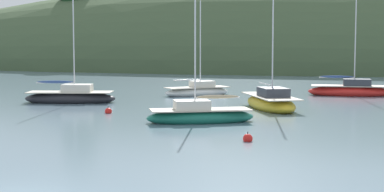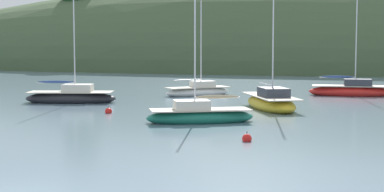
{
  "view_description": "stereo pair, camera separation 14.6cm",
  "coord_description": "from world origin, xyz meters",
  "px_view_note": "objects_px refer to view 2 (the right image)",
  "views": [
    {
      "loc": [
        9.36,
        -15.43,
        4.47
      ],
      "look_at": [
        0.0,
        20.0,
        1.2
      ],
      "focal_mm": 57.66,
      "sensor_mm": 36.0,
      "label": 1
    },
    {
      "loc": [
        9.5,
        -15.39,
        4.47
      ],
      "look_at": [
        0.0,
        20.0,
        1.2
      ],
      "focal_mm": 57.66,
      "sensor_mm": 36.0,
      "label": 2
    }
  ],
  "objects_px": {
    "sailboat_cream_ketch": "(200,116)",
    "sailboat_red_portside": "(351,90)",
    "sailboat_blue_center": "(271,102)",
    "mooring_buoy_inner": "(247,139)",
    "sailboat_white_near": "(71,97)",
    "mooring_buoy_channel": "(108,111)",
    "sailboat_navy_dinghy": "(198,91)"
  },
  "relations": [
    {
      "from": "sailboat_cream_ketch",
      "to": "sailboat_red_portside",
      "type": "height_order",
      "value": "sailboat_red_portside"
    },
    {
      "from": "sailboat_blue_center",
      "to": "sailboat_red_portside",
      "type": "bearing_deg",
      "value": 66.72
    },
    {
      "from": "mooring_buoy_inner",
      "to": "sailboat_white_near",
      "type": "bearing_deg",
      "value": 137.84
    },
    {
      "from": "sailboat_white_near",
      "to": "mooring_buoy_channel",
      "type": "height_order",
      "value": "sailboat_white_near"
    },
    {
      "from": "sailboat_white_near",
      "to": "sailboat_red_portside",
      "type": "height_order",
      "value": "sailboat_red_portside"
    },
    {
      "from": "sailboat_cream_ketch",
      "to": "sailboat_red_portside",
      "type": "bearing_deg",
      "value": 67.87
    },
    {
      "from": "sailboat_white_near",
      "to": "sailboat_navy_dinghy",
      "type": "relative_size",
      "value": 1.1
    },
    {
      "from": "sailboat_white_near",
      "to": "mooring_buoy_channel",
      "type": "relative_size",
      "value": 16.32
    },
    {
      "from": "sailboat_cream_ketch",
      "to": "sailboat_red_portside",
      "type": "xyz_separation_m",
      "value": [
        7.93,
        19.5,
        0.04
      ]
    },
    {
      "from": "sailboat_navy_dinghy",
      "to": "mooring_buoy_channel",
      "type": "height_order",
      "value": "sailboat_navy_dinghy"
    },
    {
      "from": "sailboat_navy_dinghy",
      "to": "sailboat_blue_center",
      "type": "bearing_deg",
      "value": -50.02
    },
    {
      "from": "mooring_buoy_inner",
      "to": "sailboat_navy_dinghy",
      "type": "bearing_deg",
      "value": 109.75
    },
    {
      "from": "mooring_buoy_inner",
      "to": "mooring_buoy_channel",
      "type": "distance_m",
      "value": 13.23
    },
    {
      "from": "sailboat_red_portside",
      "to": "sailboat_navy_dinghy",
      "type": "bearing_deg",
      "value": -165.46
    },
    {
      "from": "sailboat_cream_ketch",
      "to": "mooring_buoy_channel",
      "type": "height_order",
      "value": "sailboat_cream_ketch"
    },
    {
      "from": "sailboat_cream_ketch",
      "to": "mooring_buoy_inner",
      "type": "distance_m",
      "value": 6.83
    },
    {
      "from": "mooring_buoy_inner",
      "to": "mooring_buoy_channel",
      "type": "height_order",
      "value": "same"
    },
    {
      "from": "sailboat_red_portside",
      "to": "sailboat_cream_ketch",
      "type": "bearing_deg",
      "value": -112.13
    },
    {
      "from": "mooring_buoy_channel",
      "to": "mooring_buoy_inner",
      "type": "bearing_deg",
      "value": -39.62
    },
    {
      "from": "sailboat_red_portside",
      "to": "mooring_buoy_inner",
      "type": "distance_m",
      "value": 25.63
    },
    {
      "from": "sailboat_cream_ketch",
      "to": "mooring_buoy_channel",
      "type": "distance_m",
      "value": 7.06
    },
    {
      "from": "sailboat_navy_dinghy",
      "to": "sailboat_cream_ketch",
      "type": "bearing_deg",
      "value": -75.34
    },
    {
      "from": "sailboat_white_near",
      "to": "mooring_buoy_inner",
      "type": "distance_m",
      "value": 20.81
    },
    {
      "from": "sailboat_blue_center",
      "to": "mooring_buoy_channel",
      "type": "relative_size",
      "value": 17.71
    },
    {
      "from": "sailboat_red_portside",
      "to": "mooring_buoy_channel",
      "type": "xyz_separation_m",
      "value": [
        -14.46,
        -16.83,
        -0.29
      ]
    },
    {
      "from": "sailboat_red_portside",
      "to": "sailboat_blue_center",
      "type": "bearing_deg",
      "value": -113.28
    },
    {
      "from": "sailboat_navy_dinghy",
      "to": "mooring_buoy_channel",
      "type": "xyz_separation_m",
      "value": [
        -2.26,
        -13.67,
        -0.24
      ]
    },
    {
      "from": "sailboat_red_portside",
      "to": "sailboat_blue_center",
      "type": "relative_size",
      "value": 0.97
    },
    {
      "from": "sailboat_blue_center",
      "to": "sailboat_cream_ketch",
      "type": "bearing_deg",
      "value": -110.37
    },
    {
      "from": "sailboat_red_portside",
      "to": "sailboat_navy_dinghy",
      "type": "relative_size",
      "value": 1.16
    },
    {
      "from": "sailboat_white_near",
      "to": "sailboat_navy_dinghy",
      "type": "distance_m",
      "value": 11.06
    },
    {
      "from": "sailboat_white_near",
      "to": "mooring_buoy_channel",
      "type": "bearing_deg",
      "value": -46.59
    }
  ]
}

